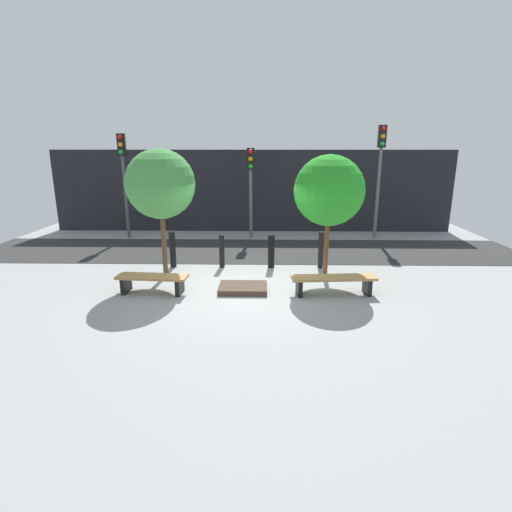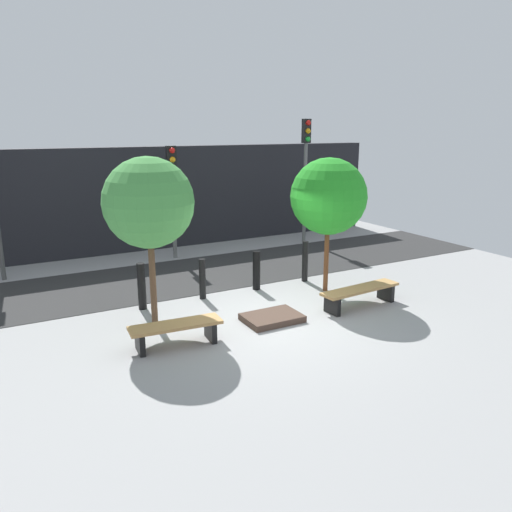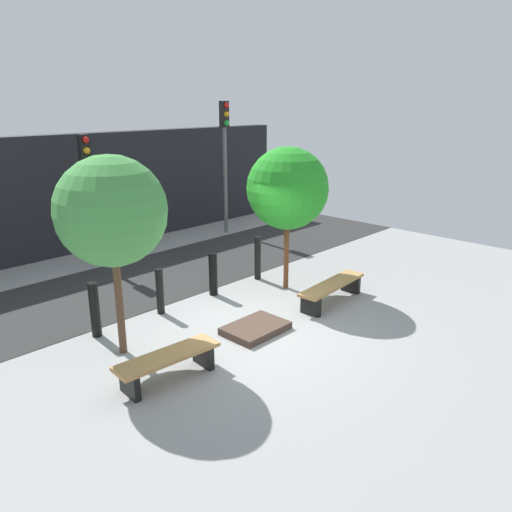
{
  "view_description": "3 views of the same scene",
  "coord_description": "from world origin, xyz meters",
  "px_view_note": "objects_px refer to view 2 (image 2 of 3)",
  "views": [
    {
      "loc": [
        0.5,
        -9.18,
        3.36
      ],
      "look_at": [
        0.31,
        0.22,
        0.8
      ],
      "focal_mm": 28.0,
      "sensor_mm": 36.0,
      "label": 1
    },
    {
      "loc": [
        -4.9,
        -8.34,
        3.88
      ],
      "look_at": [
        0.03,
        0.67,
        1.21
      ],
      "focal_mm": 35.0,
      "sensor_mm": 36.0,
      "label": 2
    },
    {
      "loc": [
        -6.13,
        -5.93,
        4.1
      ],
      "look_at": [
        0.57,
        0.47,
        1.24
      ],
      "focal_mm": 35.0,
      "sensor_mm": 36.0,
      "label": 3
    }
  ],
  "objects_px": {
    "planter_bed": "(272,318)",
    "bollard_far_left": "(142,286)",
    "bollard_left": "(202,279)",
    "traffic_light_mid_west": "(172,181)",
    "bollard_right": "(305,261)",
    "tree_behind_left_bench": "(149,203)",
    "bench_right": "(360,293)",
    "traffic_light_mid_east": "(306,159)",
    "bench_left": "(176,330)",
    "bollard_center": "(256,270)",
    "tree_behind_right_bench": "(329,197)"
  },
  "relations": [
    {
      "from": "traffic_light_mid_west",
      "to": "traffic_light_mid_east",
      "type": "relative_size",
      "value": 0.81
    },
    {
      "from": "tree_behind_right_bench",
      "to": "bollard_far_left",
      "type": "bearing_deg",
      "value": 168.27
    },
    {
      "from": "bollard_right",
      "to": "tree_behind_right_bench",
      "type": "bearing_deg",
      "value": -89.59
    },
    {
      "from": "tree_behind_left_bench",
      "to": "bollard_far_left",
      "type": "xyz_separation_m",
      "value": [
        0.01,
        0.89,
        -1.94
      ]
    },
    {
      "from": "tree_behind_left_bench",
      "to": "traffic_light_mid_west",
      "type": "xyz_separation_m",
      "value": [
        2.14,
        4.74,
        -0.13
      ]
    },
    {
      "from": "bollard_left",
      "to": "tree_behind_right_bench",
      "type": "bearing_deg",
      "value": -17.29
    },
    {
      "from": "tree_behind_right_bench",
      "to": "bollard_left",
      "type": "height_order",
      "value": "tree_behind_right_bench"
    },
    {
      "from": "bench_left",
      "to": "bollard_left",
      "type": "xyz_separation_m",
      "value": [
        1.43,
        2.17,
        0.16
      ]
    },
    {
      "from": "bollard_far_left",
      "to": "bollard_left",
      "type": "height_order",
      "value": "bollard_far_left"
    },
    {
      "from": "tree_behind_right_bench",
      "to": "traffic_light_mid_west",
      "type": "bearing_deg",
      "value": 114.33
    },
    {
      "from": "bench_left",
      "to": "bollard_far_left",
      "type": "relative_size",
      "value": 1.65
    },
    {
      "from": "bollard_left",
      "to": "bollard_right",
      "type": "relative_size",
      "value": 0.9
    },
    {
      "from": "bollard_center",
      "to": "traffic_light_mid_west",
      "type": "relative_size",
      "value": 0.29
    },
    {
      "from": "tree_behind_left_bench",
      "to": "bollard_center",
      "type": "relative_size",
      "value": 3.47
    },
    {
      "from": "tree_behind_left_bench",
      "to": "traffic_light_mid_west",
      "type": "distance_m",
      "value": 5.2
    },
    {
      "from": "bench_left",
      "to": "bollard_center",
      "type": "distance_m",
      "value": 3.59
    },
    {
      "from": "planter_bed",
      "to": "bollard_far_left",
      "type": "xyz_separation_m",
      "value": [
        -2.14,
        1.97,
        0.45
      ]
    },
    {
      "from": "planter_bed",
      "to": "bollard_center",
      "type": "xyz_separation_m",
      "value": [
        0.71,
        1.97,
        0.42
      ]
    },
    {
      "from": "bench_right",
      "to": "traffic_light_mid_west",
      "type": "distance_m",
      "value": 6.7
    },
    {
      "from": "tree_behind_left_bench",
      "to": "traffic_light_mid_east",
      "type": "relative_size",
      "value": 0.81
    },
    {
      "from": "bench_right",
      "to": "traffic_light_mid_west",
      "type": "xyz_separation_m",
      "value": [
        -2.14,
        6.03,
        2.0
      ]
    },
    {
      "from": "planter_bed",
      "to": "traffic_light_mid_east",
      "type": "distance_m",
      "value": 7.99
    },
    {
      "from": "bollard_far_left",
      "to": "traffic_light_mid_west",
      "type": "distance_m",
      "value": 4.76
    },
    {
      "from": "tree_behind_left_bench",
      "to": "traffic_light_mid_east",
      "type": "height_order",
      "value": "traffic_light_mid_east"
    },
    {
      "from": "bench_right",
      "to": "tree_behind_left_bench",
      "type": "relative_size",
      "value": 0.6
    },
    {
      "from": "bench_left",
      "to": "bench_right",
      "type": "bearing_deg",
      "value": 4.34
    },
    {
      "from": "bench_left",
      "to": "tree_behind_left_bench",
      "type": "bearing_deg",
      "value": 94.34
    },
    {
      "from": "bench_right",
      "to": "tree_behind_right_bench",
      "type": "relative_size",
      "value": 0.63
    },
    {
      "from": "bench_left",
      "to": "traffic_light_mid_west",
      "type": "distance_m",
      "value": 6.7
    },
    {
      "from": "traffic_light_mid_east",
      "to": "bollard_right",
      "type": "bearing_deg",
      "value": -123.73
    },
    {
      "from": "bench_right",
      "to": "bollard_right",
      "type": "distance_m",
      "value": 2.18
    },
    {
      "from": "bench_right",
      "to": "planter_bed",
      "type": "distance_m",
      "value": 2.17
    },
    {
      "from": "tree_behind_left_bench",
      "to": "traffic_light_mid_west",
      "type": "relative_size",
      "value": 1.0
    },
    {
      "from": "traffic_light_mid_west",
      "to": "bench_left",
      "type": "bearing_deg",
      "value": -109.58
    },
    {
      "from": "traffic_light_mid_west",
      "to": "traffic_light_mid_east",
      "type": "xyz_separation_m",
      "value": [
        4.71,
        0.0,
        0.5
      ]
    },
    {
      "from": "bollard_left",
      "to": "bench_right",
      "type": "bearing_deg",
      "value": -37.3
    },
    {
      "from": "bollard_far_left",
      "to": "bollard_right",
      "type": "height_order",
      "value": "bollard_right"
    },
    {
      "from": "bollard_right",
      "to": "traffic_light_mid_east",
      "type": "relative_size",
      "value": 0.26
    },
    {
      "from": "planter_bed",
      "to": "bollard_far_left",
      "type": "height_order",
      "value": "bollard_far_left"
    },
    {
      "from": "tree_behind_left_bench",
      "to": "bollard_center",
      "type": "height_order",
      "value": "tree_behind_left_bench"
    },
    {
      "from": "bollard_left",
      "to": "traffic_light_mid_west",
      "type": "relative_size",
      "value": 0.28
    },
    {
      "from": "bollard_right",
      "to": "traffic_light_mid_west",
      "type": "xyz_separation_m",
      "value": [
        -2.14,
        3.85,
        1.8
      ]
    },
    {
      "from": "bench_left",
      "to": "planter_bed",
      "type": "xyz_separation_m",
      "value": [
        2.14,
        0.2,
        -0.25
      ]
    },
    {
      "from": "bollard_far_left",
      "to": "bollard_left",
      "type": "xyz_separation_m",
      "value": [
        1.42,
        0.0,
        -0.04
      ]
    },
    {
      "from": "planter_bed",
      "to": "bollard_center",
      "type": "relative_size",
      "value": 1.2
    },
    {
      "from": "traffic_light_mid_west",
      "to": "bench_right",
      "type": "bearing_deg",
      "value": -70.42
    },
    {
      "from": "planter_bed",
      "to": "bollard_center",
      "type": "distance_m",
      "value": 2.14
    },
    {
      "from": "bollard_right",
      "to": "traffic_light_mid_east",
      "type": "distance_m",
      "value": 5.17
    },
    {
      "from": "tree_behind_right_bench",
      "to": "bollard_right",
      "type": "height_order",
      "value": "tree_behind_right_bench"
    },
    {
      "from": "bollard_center",
      "to": "bollard_right",
      "type": "relative_size",
      "value": 0.91
    }
  ]
}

